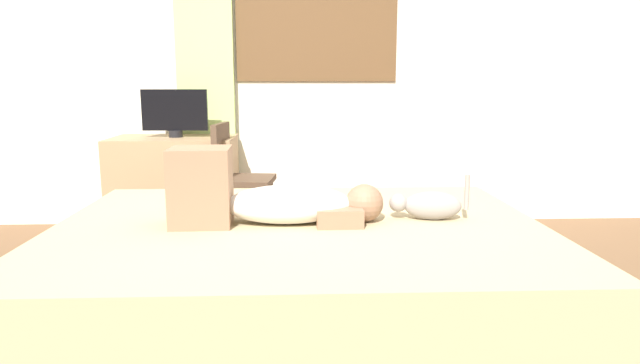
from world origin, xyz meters
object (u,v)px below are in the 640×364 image
tv_monitor (175,112)px  desk (175,186)px  person_lying (266,198)px  cat (428,205)px  bed (300,280)px  cup (217,132)px  chair_by_desk (236,173)px

tv_monitor → desk: bearing=180.0°
person_lying → cat: 0.74m
bed → tv_monitor: (-0.90, 1.74, 0.66)m
cup → bed: bearing=-70.8°
person_lying → desk: 1.91m
person_lying → chair_by_desk: (-0.29, 1.47, -0.13)m
cat → desk: 2.28m
desk → person_lying: bearing=-65.7°
cat → tv_monitor: (-1.49, 1.69, 0.33)m
chair_by_desk → person_lying: bearing=-78.6°
tv_monitor → chair_by_desk: size_ratio=0.56×
person_lying → cup: size_ratio=12.02×
tv_monitor → cup: tv_monitor is taller
tv_monitor → chair_by_desk: (0.46, -0.26, -0.41)m
desk → chair_by_desk: size_ratio=1.05×
cup → tv_monitor: bearing=171.4°
bed → desk: desk is taller
person_lying → desk: person_lying is taller
bed → cat: cat is taller
desk → cup: (0.34, -0.05, 0.41)m
person_lying → cat: person_lying is taller
cup → chair_by_desk: (0.15, -0.21, -0.27)m
desk → tv_monitor: tv_monitor is taller
person_lying → cup: 1.74m
cat → chair_by_desk: size_ratio=0.41×
cup → chair_by_desk: size_ratio=0.09×
cat → desk: bearing=131.8°
cat → desk: (-1.51, 1.69, -0.22)m
bed → cat: 0.68m
cat → cup: bearing=125.6°
person_lying → cat: (0.73, 0.04, -0.05)m
cat → chair_by_desk: (-1.03, 1.43, -0.08)m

